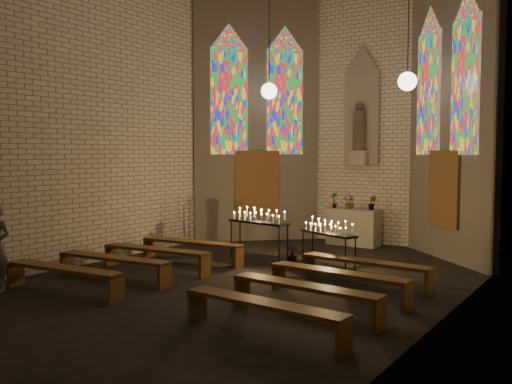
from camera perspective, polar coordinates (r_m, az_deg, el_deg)
floor at (r=11.31m, az=-1.65°, el=-9.06°), size 12.00×12.00×0.00m
room at (r=13.96m, az=6.40°, el=8.74°), size 8.22×12.43×7.00m
altar at (r=15.92m, az=9.72°, el=-3.48°), size 1.40×0.60×1.00m
flower_vase_left at (r=16.00m, az=7.83°, el=-0.81°), size 0.28×0.24×0.45m
flower_vase_center at (r=15.79m, az=9.40°, el=-1.01°), size 0.38×0.34×0.38m
flower_vase_right at (r=15.59m, az=11.53°, el=-1.08°), size 0.26×0.23×0.40m
aisle_flower_pot at (r=13.14m, az=3.66°, el=-6.31°), size 0.30×0.30×0.42m
votive_stand_left at (r=13.33m, az=0.27°, el=-2.67°), size 1.64×0.62×1.18m
votive_stand_right at (r=12.19m, az=7.24°, el=-3.77°), size 1.47×0.87×1.07m
pew_left_0 at (r=13.39m, az=-6.45°, el=-5.26°), size 2.62×0.57×0.50m
pew_right_0 at (r=11.17m, az=10.87°, el=-7.17°), size 2.62×0.57×0.50m
pew_left_1 at (r=12.51m, az=-10.00°, el=-5.96°), size 2.62×0.57×0.50m
pew_right_1 at (r=10.10m, az=8.22°, el=-8.34°), size 2.62×0.57×0.50m
pew_left_2 at (r=11.68m, az=-14.08°, el=-6.73°), size 2.62×0.57×0.50m
pew_right_2 at (r=9.05m, az=4.93°, el=-9.76°), size 2.62×0.57×0.50m
pew_left_3 at (r=10.92m, az=-18.76°, el=-7.57°), size 2.62×0.57×0.50m
pew_right_3 at (r=8.05m, az=0.76°, el=-11.49°), size 2.62×0.57×0.50m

